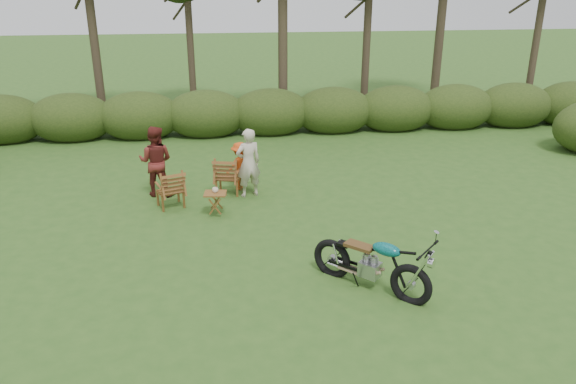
{
  "coord_description": "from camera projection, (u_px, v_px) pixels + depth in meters",
  "views": [
    {
      "loc": [
        -1.5,
        -8.1,
        4.74
      ],
      "look_at": [
        -0.34,
        1.56,
        0.9
      ],
      "focal_mm": 35.0,
      "sensor_mm": 36.0,
      "label": 1
    }
  ],
  "objects": [
    {
      "name": "adult_b",
      "position": [
        159.0,
        195.0,
        12.77
      ],
      "size": [
        0.88,
        0.75,
        1.6
      ],
      "primitive_type": "imported",
      "rotation": [
        0.0,
        0.0,
        2.93
      ],
      "color": "maroon",
      "rests_on": "ground"
    },
    {
      "name": "lawn_chair_right",
      "position": [
        229.0,
        193.0,
        12.87
      ],
      "size": [
        0.73,
        0.73,
        0.88
      ],
      "primitive_type": null,
      "rotation": [
        0.0,
        0.0,
        2.91
      ],
      "color": "#5F2C17",
      "rests_on": "ground"
    },
    {
      "name": "cup",
      "position": [
        215.0,
        190.0,
        11.57
      ],
      "size": [
        0.16,
        0.16,
        0.1
      ],
      "primitive_type": "imported",
      "rotation": [
        0.0,
        0.0,
        -0.38
      ],
      "color": "beige",
      "rests_on": "side_table"
    },
    {
      "name": "lawn_chair_left",
      "position": [
        171.0,
        207.0,
        12.12
      ],
      "size": [
        0.75,
        0.75,
        0.85
      ],
      "primitive_type": null,
      "rotation": [
        0.0,
        0.0,
        3.51
      ],
      "color": "brown",
      "rests_on": "ground"
    },
    {
      "name": "child",
      "position": [
        241.0,
        188.0,
        13.13
      ],
      "size": [
        0.83,
        0.68,
        1.12
      ],
      "primitive_type": "imported",
      "rotation": [
        0.0,
        0.0,
        3.57
      ],
      "color": "#C94312",
      "rests_on": "ground"
    },
    {
      "name": "adult_a",
      "position": [
        249.0,
        196.0,
        12.71
      ],
      "size": [
        0.66,
        0.54,
        1.56
      ],
      "primitive_type": "imported",
      "rotation": [
        0.0,
        0.0,
        3.47
      ],
      "color": "beige",
      "rests_on": "ground"
    },
    {
      "name": "motorcycle",
      "position": [
        369.0,
        287.0,
        9.04
      ],
      "size": [
        1.97,
        1.91,
        1.13
      ],
      "primitive_type": null,
      "rotation": [
        0.0,
        0.0,
        -0.75
      ],
      "color": "#0B8F8E",
      "rests_on": "ground"
    },
    {
      "name": "ground",
      "position": [
        319.0,
        275.0,
        9.39
      ],
      "size": [
        80.0,
        80.0,
        0.0
      ],
      "primitive_type": "plane",
      "color": "#2A4E1A",
      "rests_on": "ground"
    },
    {
      "name": "side_table",
      "position": [
        216.0,
        204.0,
        11.64
      ],
      "size": [
        0.51,
        0.44,
        0.48
      ],
      "primitive_type": null,
      "rotation": [
        0.0,
        0.0,
        -0.11
      ],
      "color": "brown",
      "rests_on": "ground"
    },
    {
      "name": "tree_line",
      "position": [
        284.0,
        4.0,
        17.04
      ],
      "size": [
        22.52,
        11.62,
        8.14
      ],
      "color": "#33291B",
      "rests_on": "ground"
    }
  ]
}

